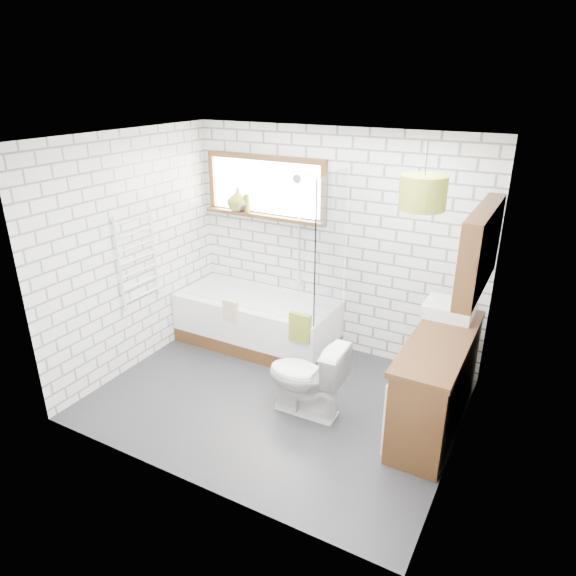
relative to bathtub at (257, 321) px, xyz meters
The scene contains 22 objects.
floor 1.21m from the bathtub, 49.48° to the right, with size 3.40×2.60×0.01m, color #252528.
ceiling 2.50m from the bathtub, 49.48° to the right, with size 3.40×2.60×0.01m, color white.
wall_back 1.29m from the bathtub, 28.60° to the left, with size 3.40×0.01×2.50m, color white.
wall_front 2.51m from the bathtub, 70.88° to the right, with size 3.40×0.01×2.50m, color white.
wall_left 1.61m from the bathtub, 136.69° to the right, with size 0.01×2.60×2.50m, color white.
wall_right 2.79m from the bathtub, 19.85° to the right, with size 0.01×2.60×2.50m, color white.
window 1.55m from the bathtub, 103.55° to the left, with size 1.52×0.16×0.68m, color #3B2110.
towel_radiator 1.55m from the bathtub, 135.29° to the right, with size 0.06×0.52×1.00m, color white.
mirror_cabinet 2.75m from the bathtub, ahead, with size 0.16×1.20×0.70m, color #3B2110.
shower_riser 1.17m from the bathtub, 45.71° to the left, with size 0.02×0.02×1.30m, color silver.
bathtub is the anchor object (origin of this frame).
shower_screen 1.39m from the bathtub, ahead, with size 0.02×0.72×1.50m, color white.
towel_green 0.92m from the bathtub, 27.75° to the right, with size 0.23×0.06×0.32m, color olive.
towel_beige 0.50m from the bathtub, 100.98° to the right, with size 0.18×0.05×0.24m, color tan.
vanity 2.28m from the bathtub, 13.22° to the right, with size 0.49×1.53×0.87m, color #3B2110.
basin 2.25m from the bathtub, ahead, with size 0.44×0.39×0.13m, color white.
tap 2.42m from the bathtub, ahead, with size 0.03×0.03×0.15m, color silver.
toilet 1.45m from the bathtub, 39.85° to the right, with size 0.74×0.42×0.76m, color white.
vase_olive 1.43m from the bathtub, 142.24° to the left, with size 0.26×0.26×0.27m, color olive.
vase_dark 1.37m from the bathtub, 138.46° to the left, with size 0.17×0.17×0.18m, color black.
bottle 1.37m from the bathtub, 132.78° to the left, with size 0.07×0.07×0.21m, color olive.
pendant 2.67m from the bathtub, 13.74° to the right, with size 0.38×0.38×0.28m, color olive.
Camera 1 is at (2.16, -3.70, 2.97)m, focal length 32.00 mm.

